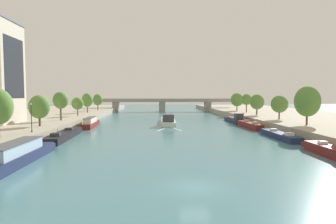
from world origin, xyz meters
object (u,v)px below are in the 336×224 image
(moored_boat_right_second, at_px, (235,119))
(tree_left_third, at_px, (77,104))
(barge_midriver, at_px, (168,120))
(tree_right_by_lamp, at_px, (247,100))
(moored_boat_right_midway, at_px, (332,152))
(tree_left_distant, at_px, (61,100))
(moored_boat_left_end, at_px, (64,135))
(tree_left_midway, at_px, (87,100))
(tree_left_nearest, at_px, (39,107))
(moored_boat_left_second, at_px, (91,123))
(tree_right_nearest, at_px, (307,101))
(tree_right_midway, at_px, (257,102))
(bridge_far, at_px, (162,103))
(moored_boat_right_far, at_px, (250,125))
(tree_right_end_of_row, at_px, (237,100))
(lamppost_left_bank, at_px, (31,116))
(moored_boat_left_near, at_px, (19,154))
(tree_right_third, at_px, (279,104))
(tree_left_far, at_px, (98,100))

(moored_boat_right_second, height_order, tree_left_third, tree_left_third)
(barge_midriver, distance_m, tree_right_by_lamp, 31.80)
(moored_boat_right_midway, relative_size, tree_left_distant, 1.73)
(moored_boat_left_end, relative_size, moored_boat_right_second, 1.17)
(moored_boat_left_end, relative_size, tree_left_midway, 2.55)
(moored_boat_left_end, bearing_deg, tree_left_distant, 110.03)
(moored_boat_right_midway, xyz_separation_m, tree_left_nearest, (-43.28, 19.95, 4.75))
(moored_boat_left_end, bearing_deg, moored_boat_left_second, 87.34)
(tree_right_nearest, distance_m, tree_right_midway, 26.31)
(moored_boat_left_second, bearing_deg, bridge_far, 72.78)
(moored_boat_right_far, height_order, tree_left_third, tree_left_third)
(moored_boat_left_second, distance_m, tree_right_end_of_row, 56.86)
(tree_right_midway, distance_m, lamppost_left_bank, 59.44)
(moored_boat_right_midway, relative_size, bridge_far, 0.17)
(tree_right_end_of_row, relative_size, lamppost_left_bank, 1.42)
(moored_boat_left_near, height_order, moored_boat_left_second, moored_boat_left_near)
(moored_boat_right_midway, bearing_deg, tree_right_end_of_row, 82.95)
(moored_boat_left_second, xyz_separation_m, tree_right_nearest, (44.59, -14.48, 5.43))
(tree_right_third, bearing_deg, moored_boat_left_second, 177.49)
(moored_boat_left_near, bearing_deg, moored_boat_right_second, 49.69)
(bridge_far, bearing_deg, tree_left_midway, -126.18)
(tree_left_third, distance_m, bridge_far, 54.71)
(tree_right_end_of_row, bearing_deg, tree_right_nearest, -90.97)
(tree_left_nearest, distance_m, tree_left_third, 25.03)
(tree_left_distant, xyz_separation_m, tree_right_nearest, (50.90, -12.55, 0.02))
(tree_left_far, bearing_deg, tree_left_distant, -90.25)
(tree_right_nearest, bearing_deg, tree_right_end_of_row, 89.03)
(tree_right_nearest, relative_size, tree_right_end_of_row, 1.16)
(tree_left_far, distance_m, tree_right_midway, 57.36)
(moored_boat_left_second, height_order, tree_left_nearest, tree_left_nearest)
(moored_boat_right_far, bearing_deg, tree_left_distant, 177.60)
(moored_boat_right_far, distance_m, bridge_far, 66.43)
(lamppost_left_bank, bearing_deg, tree_right_midway, 35.04)
(moored_boat_right_midway, height_order, tree_right_nearest, tree_right_nearest)
(tree_right_by_lamp, bearing_deg, moored_boat_right_far, -106.95)
(tree_right_end_of_row, distance_m, bridge_far, 37.48)
(barge_midriver, relative_size, tree_left_midway, 2.92)
(moored_boat_right_second, bearing_deg, moored_boat_left_end, -145.41)
(tree_left_far, relative_size, bridge_far, 0.09)
(tree_left_midway, distance_m, tree_right_by_lamp, 52.27)
(moored_boat_left_second, xyz_separation_m, tree_left_midway, (-6.81, 25.23, 4.96))
(tree_left_midway, bearing_deg, tree_right_third, -27.76)
(moored_boat_right_second, xyz_separation_m, tree_left_midway, (-44.29, 15.89, 5.14))
(moored_boat_left_end, relative_size, lamppost_left_bank, 3.56)
(moored_boat_right_second, relative_size, tree_left_distant, 2.13)
(moored_boat_left_end, distance_m, moored_boat_left_second, 17.08)
(moored_boat_left_second, xyz_separation_m, lamppost_left_bank, (-4.05, -22.30, 3.35))
(moored_boat_left_second, distance_m, tree_right_nearest, 47.20)
(tree_right_by_lamp, bearing_deg, lamppost_left_bank, -137.28)
(moored_boat_left_near, xyz_separation_m, moored_boat_left_second, (0.07, 34.91, -0.05))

